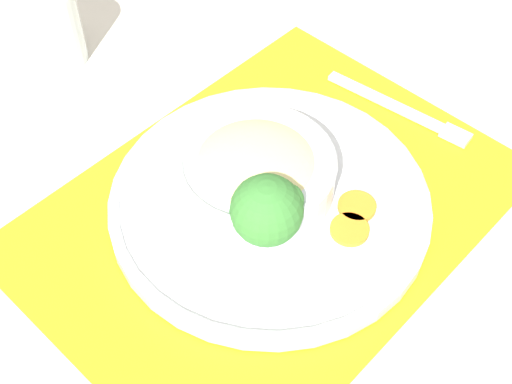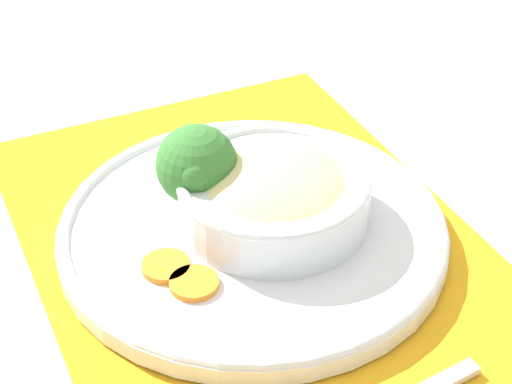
% 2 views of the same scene
% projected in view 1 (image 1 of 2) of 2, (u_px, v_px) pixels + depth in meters
% --- Properties ---
extents(ground_plane, '(4.00, 4.00, 0.00)m').
position_uv_depth(ground_plane, '(269.00, 210.00, 0.74)').
color(ground_plane, beige).
extents(placemat, '(0.50, 0.37, 0.00)m').
position_uv_depth(placemat, '(269.00, 209.00, 0.73)').
color(placemat, orange).
rests_on(placemat, ground_plane).
extents(plate, '(0.33, 0.33, 0.02)m').
position_uv_depth(plate, '(270.00, 201.00, 0.72)').
color(plate, silver).
rests_on(plate, placemat).
extents(bowl, '(0.16, 0.16, 0.05)m').
position_uv_depth(bowl, '(255.00, 171.00, 0.71)').
color(bowl, silver).
rests_on(bowl, plate).
extents(broccoli_floret, '(0.07, 0.07, 0.08)m').
position_uv_depth(broccoli_floret, '(267.00, 210.00, 0.65)').
color(broccoli_floret, '#84AD5B').
rests_on(broccoli_floret, plate).
extents(carrot_slice_near, '(0.04, 0.04, 0.01)m').
position_uv_depth(carrot_slice_near, '(350.00, 230.00, 0.69)').
color(carrot_slice_near, orange).
rests_on(carrot_slice_near, plate).
extents(carrot_slice_middle, '(0.04, 0.04, 0.01)m').
position_uv_depth(carrot_slice_middle, '(357.00, 206.00, 0.71)').
color(carrot_slice_middle, orange).
rests_on(carrot_slice_middle, plate).
extents(water_glass, '(0.07, 0.07, 0.10)m').
position_uv_depth(water_glass, '(54.00, 28.00, 0.86)').
color(water_glass, silver).
rests_on(water_glass, ground_plane).
extents(fork, '(0.03, 0.18, 0.01)m').
position_uv_depth(fork, '(411.00, 114.00, 0.82)').
color(fork, silver).
rests_on(fork, placemat).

